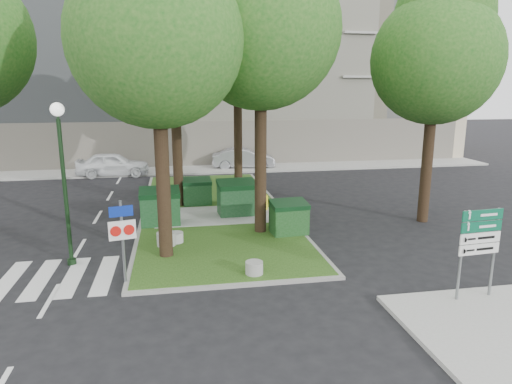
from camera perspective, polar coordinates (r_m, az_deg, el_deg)
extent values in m
plane|color=black|center=(13.10, -4.54, -11.79)|extent=(120.00, 120.00, 0.00)
cube|color=#204513|center=(20.63, -5.35, -2.30)|extent=(6.00, 16.00, 0.12)
cube|color=gray|center=(20.63, -5.35, -2.32)|extent=(6.30, 16.30, 0.10)
cube|color=#999993|center=(30.84, -7.93, 2.75)|extent=(42.00, 3.00, 0.12)
cube|color=silver|center=(14.67, -20.10, -9.75)|extent=(5.00, 3.00, 0.01)
cube|color=beige|center=(37.94, -8.80, 16.66)|extent=(41.00, 12.00, 16.00)
cylinder|color=black|center=(14.55, -11.63, 3.23)|extent=(0.44, 0.44, 6.16)
sphere|color=#185416|center=(14.41, -12.34, 18.04)|extent=(5.20, 5.20, 5.20)
cylinder|color=black|center=(16.77, 0.57, 5.73)|extent=(0.44, 0.44, 6.72)
sphere|color=#185416|center=(16.75, 0.61, 19.71)|extent=(5.60, 5.60, 5.60)
cylinder|color=black|center=(21.00, -9.85, 5.85)|extent=(0.44, 0.44, 5.88)
sphere|color=#185416|center=(20.87, -10.24, 15.62)|extent=(4.80, 4.80, 4.80)
sphere|color=#185416|center=(21.22, -9.58, 20.16)|extent=(3.60, 3.60, 3.60)
cylinder|color=black|center=(24.15, -2.27, 8.28)|extent=(0.44, 0.44, 7.00)
sphere|color=#185416|center=(24.18, -2.37, 18.37)|extent=(5.80, 5.80, 5.80)
cylinder|color=black|center=(19.79, 20.70, 4.78)|extent=(0.44, 0.44, 5.88)
sphere|color=#185416|center=(19.65, 21.56, 15.12)|extent=(5.00, 5.00, 5.00)
sphere|color=#185416|center=(20.14, 22.44, 19.80)|extent=(3.75, 3.75, 3.75)
cube|color=#103A18|center=(18.59, -11.88, -2.13)|extent=(1.57, 1.10, 1.20)
cube|color=black|center=(18.42, -11.98, -0.03)|extent=(1.63, 1.17, 0.35)
cube|color=#124019|center=(21.48, -7.39, -0.18)|extent=(1.33, 0.94, 1.01)
cube|color=black|center=(21.36, -7.44, 1.36)|extent=(1.38, 1.00, 0.29)
cube|color=#103818|center=(19.59, -2.42, -1.05)|extent=(1.62, 1.16, 1.23)
cube|color=black|center=(19.43, -2.44, 1.00)|extent=(1.68, 1.23, 0.35)
cube|color=#123C13|center=(17.11, 4.13, -3.49)|extent=(1.38, 1.00, 1.03)
cube|color=black|center=(16.95, 4.16, -1.55)|extent=(1.43, 1.06, 0.30)
cylinder|color=gray|center=(16.17, -11.17, -5.77)|extent=(0.64, 0.64, 0.46)
cylinder|color=gray|center=(13.56, -0.23, -9.45)|extent=(0.52, 0.52, 0.37)
cylinder|color=#A0A19C|center=(16.42, -9.96, -5.60)|extent=(0.51, 0.51, 0.36)
cylinder|color=yellow|center=(20.40, 1.00, -1.30)|extent=(0.37, 0.37, 0.65)
cylinder|color=black|center=(15.11, -22.73, -0.25)|extent=(0.13, 0.13, 4.57)
cylinder|color=black|center=(15.72, -22.03, -8.05)|extent=(0.27, 0.27, 0.18)
sphere|color=white|center=(14.78, -23.60, 9.45)|extent=(0.40, 0.40, 0.40)
cylinder|color=slate|center=(13.29, -16.28, -6.20)|extent=(0.09, 0.09, 2.46)
cube|color=navy|center=(13.02, -16.54, -2.30)|extent=(0.63, 0.18, 0.30)
cube|color=white|center=(13.17, -16.39, -4.57)|extent=(0.73, 0.20, 0.54)
cylinder|color=red|center=(13.19, -17.16, -4.60)|extent=(0.29, 0.09, 0.30)
cylinder|color=red|center=(13.15, -15.62, -4.55)|extent=(0.29, 0.09, 0.30)
cylinder|color=slate|center=(12.76, 24.23, -7.30)|extent=(0.08, 0.08, 2.37)
cylinder|color=slate|center=(13.40, 27.60, -6.70)|extent=(0.08, 0.08, 2.37)
cube|color=#0A5437|center=(12.77, 26.42, -2.56)|extent=(1.19, 0.14, 0.27)
cube|color=#0A5437|center=(12.85, 26.29, -3.85)|extent=(1.19, 0.14, 0.27)
cube|color=white|center=(12.94, 26.15, -5.13)|extent=(1.19, 0.14, 0.27)
cube|color=white|center=(13.03, 26.02, -6.39)|extent=(1.19, 0.14, 0.27)
imported|color=white|center=(30.01, -17.45, 3.33)|extent=(4.44, 1.82, 1.51)
imported|color=gray|center=(31.36, -1.58, 4.22)|extent=(4.39, 1.93, 1.40)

